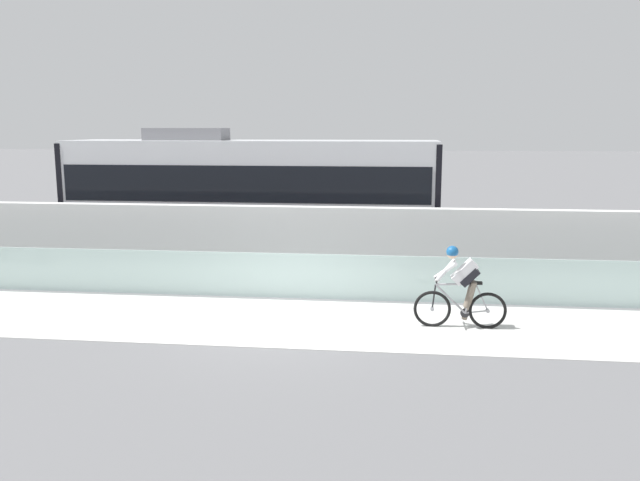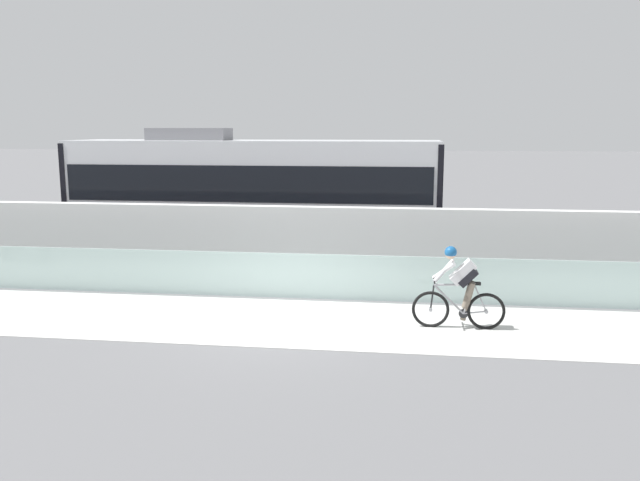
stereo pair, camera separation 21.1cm
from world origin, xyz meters
name	(u,v)px [view 2 (the right image)]	position (x,y,z in m)	size (l,w,h in m)	color
ground_plane	(281,322)	(0.00, 0.00, 0.00)	(200.00, 200.00, 0.00)	slate
bike_path_deck	(281,321)	(0.00, 0.00, 0.01)	(32.00, 3.20, 0.01)	silver
glass_parapet	(296,276)	(0.00, 1.85, 0.51)	(32.00, 0.05, 1.03)	#ADC6C1
concrete_barrier_wall	(308,244)	(0.00, 3.65, 0.94)	(32.00, 0.36, 1.88)	silver
tram_rail_near	(321,260)	(0.00, 6.13, 0.00)	(32.00, 0.08, 0.01)	#595654
tram_rail_far	(327,251)	(0.00, 7.57, 0.00)	(32.00, 0.08, 0.01)	#595654
tram	(254,192)	(-2.13, 6.85, 1.89)	(11.06, 2.54, 3.81)	silver
cyclist_on_bike	(459,289)	(3.47, 0.00, 0.78)	(1.77, 0.58, 1.61)	black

